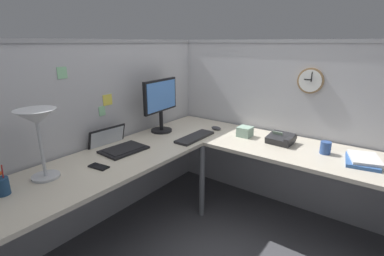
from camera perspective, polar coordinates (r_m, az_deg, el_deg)
The scene contains 19 objects.
ground_plane at distance 2.62m, azimuth 2.87°, elevation -19.65°, with size 6.80×6.80×0.00m, color #47474C.
cubicle_wall_back at distance 2.57m, azimuth -17.96°, elevation -1.22°, with size 2.57×0.12×1.58m.
cubicle_wall_right at distance 2.88m, azimuth 17.31°, elevation 0.72°, with size 0.12×2.37×1.58m.
desk at distance 2.16m, azimuth 1.99°, elevation -8.46°, with size 2.35×2.15×0.73m.
monitor at distance 2.68m, azimuth -6.31°, elevation 5.31°, with size 0.46×0.20×0.50m.
laptop at distance 2.39m, azimuth -14.97°, elevation -3.34°, with size 0.36×0.40×0.22m.
keyboard at distance 2.54m, azimuth 0.58°, elevation -1.85°, with size 0.43×0.14×0.02m, color #232326.
computer_mouse at distance 2.79m, azimuth 4.90°, elevation -0.02°, with size 0.06×0.10×0.03m, color #38383D.
desk_lamp_dome at distance 1.94m, azimuth -28.73°, elevation 0.95°, with size 0.24×0.24×0.44m.
pen_cup at distance 1.94m, azimuth -33.91°, elevation -9.66°, with size 0.08×0.08×0.18m.
cell_phone at distance 2.07m, azimuth -18.26°, elevation -7.40°, with size 0.07×0.14×0.01m, color black.
office_phone at distance 2.52m, azimuth 17.54°, elevation -2.16°, with size 0.20×0.22×0.11m.
book_stack at distance 2.37m, azimuth 31.20°, elevation -5.54°, with size 0.32×0.27×0.04m.
coffee_mug at distance 2.41m, azimuth 25.28°, elevation -3.61°, with size 0.08×0.08×0.10m, color #2D4C8C.
tissue_box at distance 2.62m, azimuth 10.60°, elevation -0.72°, with size 0.12×0.12×0.09m, color #8CAD99.
wall_clock at distance 2.67m, azimuth 22.75°, elevation 8.77°, with size 0.04×0.22×0.22m.
pinned_note_leftmost at distance 2.26m, azimuth -24.68°, elevation 10.06°, with size 0.07×0.00×0.08m, color #8CCC99.
pinned_note_middle at distance 2.47m, azimuth -17.65°, elevation 3.28°, with size 0.06×0.00×0.08m, color #8CCC99.
pinned_note_rightmost at distance 2.49m, azimuth -16.63°, elevation 5.44°, with size 0.09×0.00×0.09m, color #EAD84C.
Camera 1 is at (-1.76, -1.15, 1.56)m, focal length 26.50 mm.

